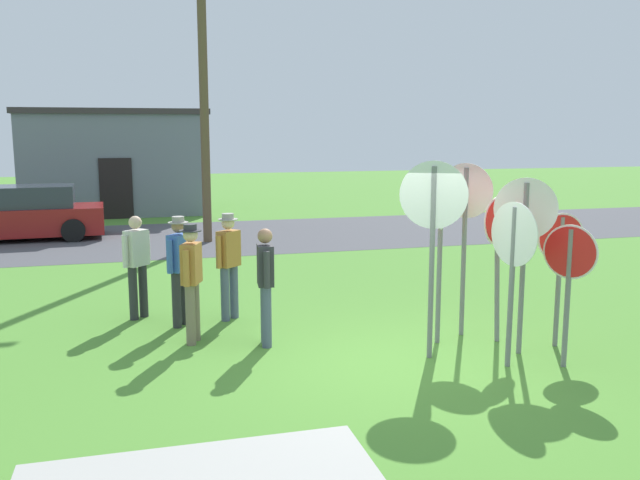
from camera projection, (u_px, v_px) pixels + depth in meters
ground_plane at (395, 362)px, 8.92m from camera, size 80.00×80.00×0.00m
street_asphalt at (253, 235)px, 19.69m from camera, size 60.00×6.40×0.01m
building_background at (117, 161)px, 25.27m from camera, size 6.59×4.83×3.79m
utility_pole at (203, 69)px, 17.81m from camera, size 1.80×0.24×8.95m
parked_car_on_street at (26, 215)px, 18.88m from camera, size 4.38×2.17×1.51m
stop_sign_tallest at (569, 272)px, 8.57m from camera, size 0.41×0.59×1.87m
stop_sign_far_back at (465, 218)px, 9.85m from camera, size 0.58×0.58×2.58m
stop_sign_center_cluster at (441, 226)px, 9.49m from camera, size 0.24×0.79×2.48m
stop_sign_low_front at (513, 255)px, 8.55m from camera, size 0.19×0.81×2.16m
stop_sign_nearest at (498, 244)px, 9.63m from camera, size 0.66×0.35×2.12m
stop_sign_leaning_left at (433, 222)px, 8.83m from camera, size 0.79×0.45×2.66m
stop_sign_leaning_right at (560, 257)px, 9.40m from camera, size 0.70×0.09×1.92m
stop_sign_rear_left at (524, 233)px, 9.03m from camera, size 0.73×0.43×2.43m
person_on_left at (180, 264)px, 10.44m from camera, size 0.40×0.46×1.74m
person_in_dark_shirt at (229, 260)px, 10.81m from camera, size 0.45×0.41×1.74m
person_holding_notes at (266, 280)px, 9.51m from camera, size 0.26×0.57×1.69m
person_in_teal at (137, 261)px, 10.88m from camera, size 0.44×0.42×1.69m
person_with_sunhat at (192, 276)px, 9.61m from camera, size 0.34×0.54×1.74m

